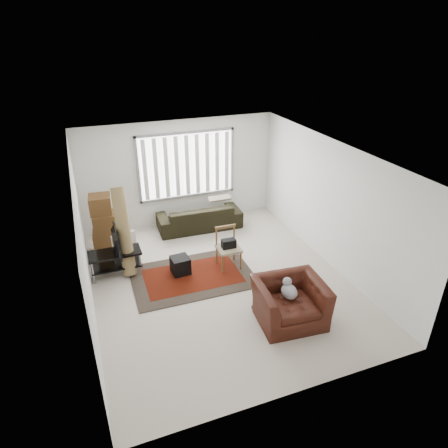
{
  "coord_description": "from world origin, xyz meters",
  "views": [
    {
      "loc": [
        -2.33,
        -6.42,
        4.79
      ],
      "look_at": [
        0.27,
        0.48,
        1.05
      ],
      "focal_mm": 32.0,
      "sensor_mm": 36.0,
      "label": 1
    }
  ],
  "objects_px": {
    "moving_boxes": "(105,226)",
    "armchair": "(290,299)",
    "sofa": "(199,213)",
    "tv_stand": "(115,258)",
    "side_chair": "(228,246)"
  },
  "relations": [
    {
      "from": "sofa",
      "to": "armchair",
      "type": "height_order",
      "value": "armchair"
    },
    {
      "from": "moving_boxes",
      "to": "side_chair",
      "type": "relative_size",
      "value": 1.55
    },
    {
      "from": "moving_boxes",
      "to": "armchair",
      "type": "relative_size",
      "value": 1.09
    },
    {
      "from": "side_chair",
      "to": "armchair",
      "type": "xyz_separation_m",
      "value": [
        0.37,
        -2.03,
        -0.05
      ]
    },
    {
      "from": "side_chair",
      "to": "tv_stand",
      "type": "bearing_deg",
      "value": 168.24
    },
    {
      "from": "tv_stand",
      "to": "side_chair",
      "type": "bearing_deg",
      "value": -13.07
    },
    {
      "from": "tv_stand",
      "to": "armchair",
      "type": "relative_size",
      "value": 0.84
    },
    {
      "from": "sofa",
      "to": "side_chair",
      "type": "relative_size",
      "value": 2.36
    },
    {
      "from": "sofa",
      "to": "moving_boxes",
      "type": "bearing_deg",
      "value": 11.31
    },
    {
      "from": "moving_boxes",
      "to": "armchair",
      "type": "bearing_deg",
      "value": -52.49
    },
    {
      "from": "moving_boxes",
      "to": "sofa",
      "type": "distance_m",
      "value": 2.41
    },
    {
      "from": "side_chair",
      "to": "armchair",
      "type": "relative_size",
      "value": 0.7
    },
    {
      "from": "sofa",
      "to": "side_chair",
      "type": "height_order",
      "value": "side_chair"
    },
    {
      "from": "moving_boxes",
      "to": "tv_stand",
      "type": "bearing_deg",
      "value": -85.55
    },
    {
      "from": "tv_stand",
      "to": "sofa",
      "type": "relative_size",
      "value": 0.5
    }
  ]
}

